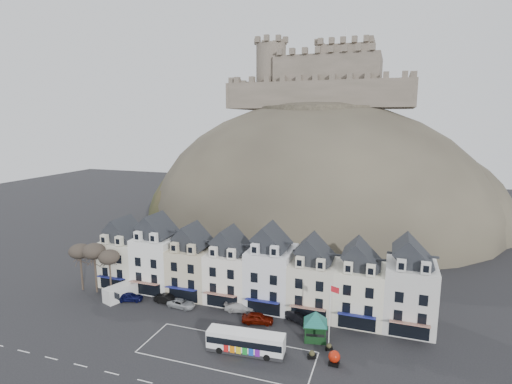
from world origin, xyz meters
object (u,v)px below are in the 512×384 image
Objects in this scene: bus at (246,341)px; white_van at (120,292)px; car_white at (240,307)px; car_charcoal at (297,316)px; red_buoy at (334,358)px; bus_shelter at (316,318)px; car_navy at (130,297)px; car_silver at (181,304)px; car_maroon at (258,318)px; car_black at (168,299)px; flagpole at (330,312)px.

bus is 1.77× the size of white_van.
car_charcoal reaches higher than car_white.
car_charcoal is at bearing 126.65° from red_buoy.
bus is at bearing -163.33° from car_white.
bus_shelter is 1.48× the size of car_navy.
car_maroon reaches higher than car_silver.
car_silver is (10.85, 0.68, -0.57)m from white_van.
bus is 2.11× the size of car_white.
bus is 7.57m from car_maroon.
car_white is at bearing -101.13° from car_navy.
car_silver is (2.67, -0.40, -0.10)m from car_black.
bus is 2.40× the size of car_navy.
white_van is at bearing 96.38° from car_silver.
car_navy is at bearing 166.00° from bus_shelter.
bus_shelter is 1.42× the size of car_silver.
car_navy is 0.95× the size of car_black.
car_navy is at bearing 106.77° from car_black.
car_maroon reaches higher than car_black.
flagpole is at bearing -96.48° from car_silver.
car_maroon reaches higher than car_white.
white_van reaches higher than car_maroon.
white_van reaches higher than car_white.
white_van is (-24.72, 7.57, -0.35)m from bus.
white_van is 1.24× the size of car_maroon.
car_navy is at bearing 174.59° from flagpole.
car_navy is (-30.59, 1.53, -2.40)m from bus_shelter.
car_maroon is (12.91, -0.78, 0.16)m from car_silver.
red_buoy is at bearing -103.31° from car_silver.
white_van is 29.12m from car_charcoal.
flagpole is at bearing -47.46° from bus_shelter.
car_black is (-24.23, 2.71, -2.39)m from bus_shelter.
car_navy is at bearing 89.40° from car_white.
car_silver is (-13.87, 8.25, -0.92)m from bus.
white_van reaches higher than car_silver.
bus reaches higher than car_white.
bus is at bearing -156.02° from flagpole.
red_buoy is at bearing -99.13° from car_black.
car_silver is 0.92× the size of car_white.
car_black is 11.95m from car_white.
car_maroon is at bearing 19.06° from white_van.
car_white is at bearing -77.37° from car_black.
flagpole is 16.14m from car_white.
bus reaches higher than car_charcoal.
white_van is 1.25× the size of car_charcoal.
car_silver is 0.96× the size of car_maroon.
bus_shelter is 5.78m from car_charcoal.
car_charcoal is at bearing 24.02° from white_van.
red_buoy is at bearing -128.11° from car_white.
car_charcoal is (4.30, 9.97, -0.79)m from bus.
white_van is 10.89m from car_silver.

